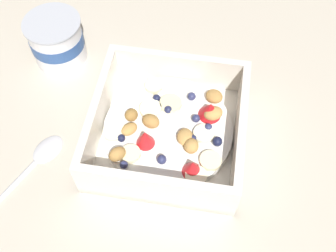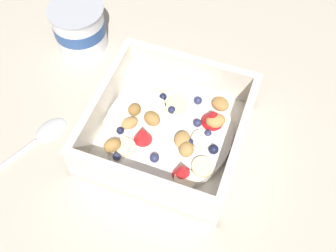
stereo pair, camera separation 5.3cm
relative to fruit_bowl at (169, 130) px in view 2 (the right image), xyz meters
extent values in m
plane|color=beige|center=(-0.02, -0.01, -0.02)|extent=(2.40, 2.40, 0.00)
cube|color=white|center=(0.00, 0.00, -0.02)|extent=(0.20, 0.20, 0.01)
cube|color=white|center=(0.00, -0.09, 0.01)|extent=(0.20, 0.01, 0.07)
cube|color=white|center=(0.00, 0.09, 0.01)|extent=(0.20, 0.01, 0.07)
cube|color=white|center=(-0.09, 0.00, 0.01)|extent=(0.01, 0.18, 0.07)
cube|color=white|center=(0.09, 0.00, 0.01)|extent=(0.01, 0.18, 0.07)
cylinder|color=white|center=(0.00, 0.00, 0.00)|extent=(0.17, 0.17, 0.01)
cylinder|color=#F7EFC6|center=(0.04, -0.06, 0.01)|extent=(0.03, 0.03, 0.01)
cylinder|color=#F7EFC6|center=(0.05, 0.00, 0.01)|extent=(0.03, 0.03, 0.01)
cylinder|color=#F4EAB7|center=(0.06, -0.04, 0.01)|extent=(0.03, 0.03, 0.01)
cylinder|color=#F7EFC6|center=(-0.07, -0.02, 0.01)|extent=(0.03, 0.03, 0.01)
cylinder|color=#F7EFC6|center=(-0.03, 0.03, 0.01)|extent=(0.04, 0.04, 0.01)
cylinder|color=#F4EAB7|center=(-0.03, 0.06, 0.01)|extent=(0.03, 0.03, 0.01)
cylinder|color=#F4EAB7|center=(-0.04, -0.05, 0.01)|extent=(0.03, 0.03, 0.01)
cylinder|color=beige|center=(0.00, 0.04, 0.01)|extent=(0.04, 0.04, 0.01)
cone|color=red|center=(-0.03, -0.03, 0.02)|extent=(0.03, 0.03, 0.03)
cone|color=red|center=(0.04, -0.06, 0.02)|extent=(0.04, 0.04, 0.02)
cone|color=red|center=(0.05, 0.03, 0.02)|extent=(0.04, 0.04, 0.02)
sphere|color=#191E3D|center=(-0.02, 0.04, 0.01)|extent=(0.01, 0.01, 0.01)
sphere|color=#23284C|center=(0.03, -0.01, 0.01)|extent=(0.01, 0.01, 0.01)
sphere|color=#191E3D|center=(-0.06, -0.03, 0.01)|extent=(0.01, 0.01, 0.01)
sphere|color=navy|center=(0.00, -0.05, 0.01)|extent=(0.01, 0.01, 0.01)
sphere|color=navy|center=(0.05, 0.01, 0.01)|extent=(0.01, 0.01, 0.01)
sphere|color=navy|center=(0.03, 0.02, 0.01)|extent=(0.01, 0.01, 0.01)
sphere|color=#191E3D|center=(0.06, -0.01, 0.01)|extent=(0.01, 0.01, 0.01)
sphere|color=#23284C|center=(-0.01, 0.03, 0.01)|extent=(0.01, 0.01, 0.01)
sphere|color=navy|center=(0.02, 0.05, 0.01)|extent=(0.01, 0.01, 0.01)
sphere|color=navy|center=(-0.05, -0.06, 0.01)|extent=(0.01, 0.01, 0.01)
ellipsoid|color=tan|center=(0.06, 0.03, 0.01)|extent=(0.03, 0.03, 0.02)
ellipsoid|color=#AD7F42|center=(-0.06, -0.05, 0.01)|extent=(0.03, 0.03, 0.02)
ellipsoid|color=#AD7F42|center=(-0.02, 0.00, 0.01)|extent=(0.03, 0.02, 0.02)
ellipsoid|color=tan|center=(0.02, -0.01, 0.01)|extent=(0.02, 0.03, 0.01)
ellipsoid|color=tan|center=(0.03, -0.03, 0.01)|extent=(0.02, 0.02, 0.02)
ellipsoid|color=olive|center=(-0.05, 0.01, 0.01)|extent=(0.02, 0.02, 0.02)
ellipsoid|color=#AD7F42|center=(0.05, 0.06, 0.01)|extent=(0.03, 0.03, 0.02)
ellipsoid|color=tan|center=(-0.05, -0.01, 0.01)|extent=(0.03, 0.03, 0.01)
ellipsoid|color=silver|center=(-0.16, -0.04, -0.02)|extent=(0.05, 0.06, 0.01)
cylinder|color=white|center=(-0.19, 0.12, 0.01)|extent=(0.08, 0.08, 0.07)
cylinder|color=#2D5193|center=(-0.19, 0.12, 0.02)|extent=(0.08, 0.08, 0.02)
cylinder|color=#B7BCC6|center=(-0.19, 0.12, 0.05)|extent=(0.08, 0.08, 0.00)
camera|label=1|loc=(0.05, -0.28, 0.46)|focal=43.61mm
camera|label=2|loc=(0.10, -0.27, 0.46)|focal=43.61mm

